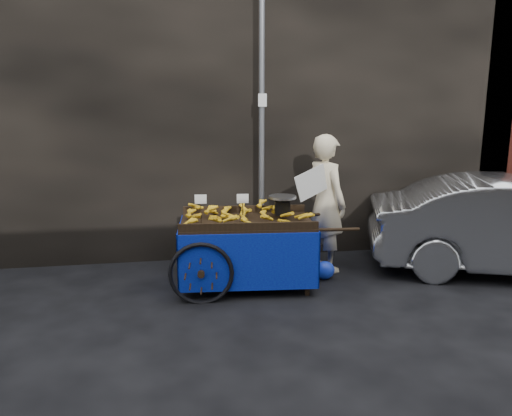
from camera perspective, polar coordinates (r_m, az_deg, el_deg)
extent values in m
plane|color=black|center=(6.37, 0.04, -9.92)|extent=(80.00, 80.00, 0.00)
cube|color=black|center=(8.41, -9.94, 12.73)|extent=(11.00, 2.00, 5.00)
cylinder|color=slate|center=(7.24, 0.66, 9.06)|extent=(0.08, 0.08, 4.00)
cube|color=white|center=(7.18, 0.74, 12.23)|extent=(0.12, 0.02, 0.18)
cube|color=black|center=(6.45, -1.10, -1.74)|extent=(1.77, 1.20, 0.06)
cube|color=black|center=(6.92, -1.35, -0.16)|extent=(1.68, 0.19, 0.11)
cube|color=black|center=(5.96, -0.82, -2.19)|extent=(1.68, 0.19, 0.11)
cube|color=black|center=(6.26, 5.94, -6.27)|extent=(0.06, 0.06, 0.84)
cube|color=black|center=(7.05, 4.71, -4.12)|extent=(0.06, 0.06, 0.84)
cylinder|color=black|center=(6.21, 9.37, -2.45)|extent=(0.53, 0.09, 0.04)
cylinder|color=black|center=(7.01, 7.75, -0.72)|extent=(0.53, 0.09, 0.04)
torus|color=black|center=(6.04, -6.29, -7.50)|extent=(0.79, 0.12, 0.79)
torus|color=black|center=(7.12, -6.03, -4.42)|extent=(0.79, 0.12, 0.79)
cylinder|color=black|center=(6.58, -6.15, -5.83)|extent=(0.16, 1.18, 0.05)
cube|color=#080899|center=(6.04, -0.78, -6.26)|extent=(1.72, 0.18, 0.72)
cube|color=#080899|center=(7.06, -1.35, -3.51)|extent=(1.72, 0.18, 0.72)
cube|color=#080899|center=(6.56, -8.57, -4.90)|extent=(0.12, 1.09, 0.72)
cube|color=#080899|center=(6.65, 6.29, -4.58)|extent=(0.12, 1.09, 0.72)
cube|color=black|center=(6.51, 3.03, -0.01)|extent=(0.20, 0.16, 0.17)
cylinder|color=silver|center=(6.48, 3.04, 1.26)|extent=(0.39, 0.39, 0.03)
cube|color=white|center=(6.26, -6.35, 1.01)|extent=(0.15, 0.02, 0.12)
cube|color=white|center=(6.26, -1.53, 1.09)|extent=(0.15, 0.02, 0.12)
imported|color=beige|center=(7.12, 7.95, 0.55)|extent=(0.73, 0.84, 1.95)
cube|color=silver|center=(6.77, 6.40, 2.88)|extent=(0.55, 0.23, 0.50)
ellipsoid|color=blue|center=(6.92, 7.83, -7.06)|extent=(0.28, 0.22, 0.25)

